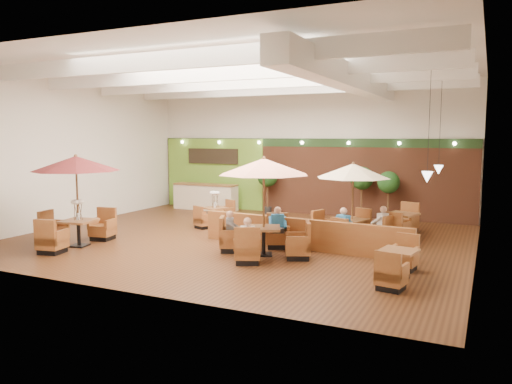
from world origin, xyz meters
The scene contains 17 objects.
room centered at (0.25, 1.22, 3.63)m, with size 14.04×14.00×5.52m.
service_counter centered at (-4.40, 5.10, 0.58)m, with size 3.00×0.75×1.18m.
booth_divider centered at (2.28, -0.55, 0.46)m, with size 6.58×0.18×0.91m, color brown.
table_0 centered at (-4.04, -3.07, 1.99)m, with size 2.71×2.83×2.80m.
table_1 centered at (1.58, -1.71, 1.88)m, with size 2.91×2.91×2.78m.
table_2 centered at (3.37, 1.12, 1.73)m, with size 2.63×2.63×2.53m.
table_3 centered at (-2.07, 1.91, 0.49)m, with size 0.99×2.39×1.44m.
table_4 centered at (5.40, -2.54, 0.34)m, with size 0.92×2.45×0.89m.
table_5 centered at (4.67, 2.50, 0.39)m, with size 1.15×2.88×1.02m.
topiary_0 centered at (-1.41, 5.30, 1.51)m, with size 0.88×0.88×2.03m.
topiary_1 centered at (2.67, 5.30, 1.59)m, with size 0.92×0.92×2.13m.
topiary_2 centered at (3.71, 5.30, 1.47)m, with size 0.85×0.85×1.98m.
diner_0 centered at (1.58, -2.73, 0.75)m, with size 0.43×0.41×0.77m.
diner_1 centered at (1.58, -0.69, 0.75)m, with size 0.43×0.41×0.78m.
diner_2 centered at (0.56, -1.71, 0.73)m, with size 0.39×0.41×0.74m.
diner_3 centered at (3.37, 0.19, 0.74)m, with size 0.42×0.39×0.76m.
diner_4 centered at (4.29, 1.12, 0.74)m, with size 0.39×0.41×0.74m.
Camera 1 is at (7.23, -14.23, 3.34)m, focal length 35.00 mm.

